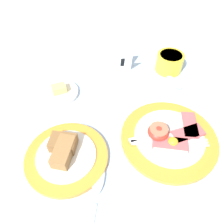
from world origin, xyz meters
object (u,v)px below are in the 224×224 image
Objects in this scene: butter_dish at (60,92)px; teaspoon_by_saucer at (96,192)px; breakfast_plate at (169,137)px; bread_plate at (66,155)px; sugar_cup at (170,62)px; teaspoon_near_cup at (179,87)px; number_card at (122,61)px.

butter_dish reaches higher than teaspoon_by_saucer.
breakfast_plate is 1.24× the size of bread_plate.
butter_dish is at bearing -171.26° from sugar_cup.
breakfast_plate is at bearing 1.31° from bread_plate.
bread_plate is 1.02× the size of teaspoon_near_cup.
butter_dish is at bearing 67.96° from teaspoon_near_cup.
bread_plate reaches higher than breakfast_plate.
teaspoon_near_cup is at bearing 27.27° from bread_plate.
sugar_cup is (0.35, 0.28, 0.02)m from bread_plate.
number_card is 0.39× the size of teaspoon_near_cup.
teaspoon_by_saucer is (-0.13, -0.40, -0.03)m from number_card.
teaspoon_by_saucer is at bearing -58.22° from bread_plate.
sugar_cup is at bearing 38.37° from bread_plate.
breakfast_plate is at bearing -38.91° from butter_dish.
teaspoon_by_saucer is at bearing -106.86° from number_card.
teaspoon_by_saucer is (-0.20, -0.10, -0.01)m from breakfast_plate.
bread_plate is 2.64× the size of number_card.
sugar_cup is 0.79× the size of butter_dish.
bread_plate is 1.76× the size of butter_dish.
butter_dish is 1.50× the size of number_card.
breakfast_plate is 0.30m from number_card.
sugar_cup reaches higher than teaspoon_near_cup.
breakfast_plate is 0.20m from teaspoon_near_cup.
sugar_cup is 0.36m from butter_dish.
breakfast_plate is at bearing -76.52° from number_card.
sugar_cup is 0.46× the size of teaspoon_by_saucer.
bread_plate is at bearing 49.74° from teaspoon_by_saucer.
teaspoon_by_saucer is at bearing -127.89° from sugar_cup.
teaspoon_near_cup is at bearing -35.58° from number_card.
breakfast_plate reaches higher than teaspoon_by_saucer.
bread_plate is 0.11m from teaspoon_by_saucer.
breakfast_plate is 2.77× the size of sugar_cup.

